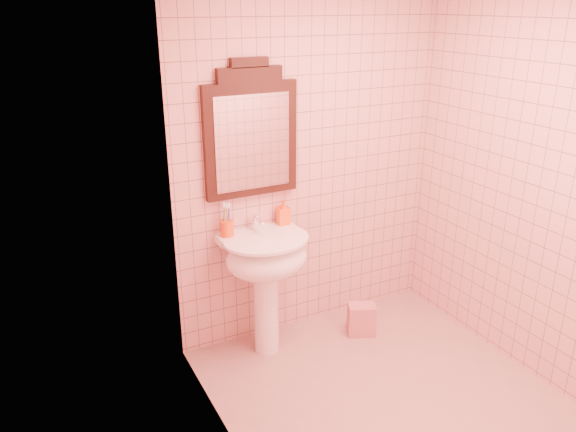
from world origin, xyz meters
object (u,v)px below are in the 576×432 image
soap_dispenser (283,212)px  toothbrush_cup (227,228)px  mirror (251,134)px  pedestal_sink (266,265)px  towel (361,319)px

soap_dispenser → toothbrush_cup: bearing=-172.9°
toothbrush_cup → mirror: bearing=14.8°
pedestal_sink → soap_dispenser: size_ratio=4.81×
mirror → towel: size_ratio=3.71×
pedestal_sink → toothbrush_cup: (-0.21, 0.15, 0.26)m
pedestal_sink → mirror: mirror is taller
toothbrush_cup → towel: bearing=-17.0°
toothbrush_cup → soap_dispenser: bearing=2.7°
pedestal_sink → toothbrush_cup: bearing=145.6°
pedestal_sink → soap_dispenser: bearing=38.0°
pedestal_sink → toothbrush_cup: 0.36m
towel → mirror: bearing=154.5°
mirror → toothbrush_cup: mirror is taller
mirror → towel: 1.60m
towel → pedestal_sink: bearing=169.1°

